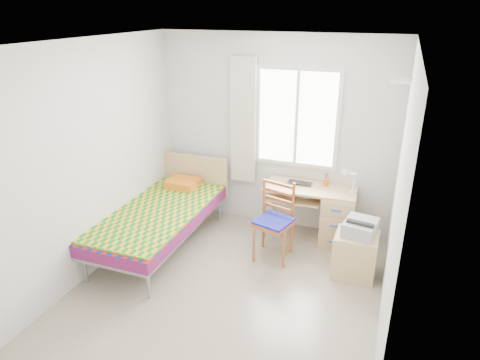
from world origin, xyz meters
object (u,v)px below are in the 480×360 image
bed (162,214)px  chair (275,217)px  desk (333,214)px  printer (360,227)px  cabinet (355,255)px

bed → chair: chair is taller
bed → chair: 1.44m
desk → printer: size_ratio=2.71×
chair → printer: (0.99, -0.04, 0.07)m
bed → printer: 2.42m
desk → bed: bearing=-159.6°
cabinet → chair: bearing=175.7°
printer → cabinet: bearing=-110.0°
bed → desk: bed is taller
bed → printer: bed is taller
chair → printer: chair is taller
desk → cabinet: size_ratio=2.30×
cabinet → printer: printer is taller
bed → chair: (1.42, 0.26, 0.09)m
chair → cabinet: 1.01m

